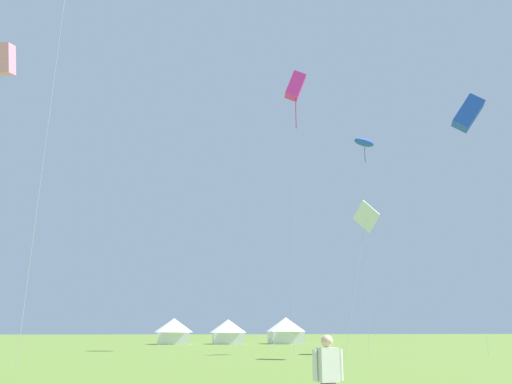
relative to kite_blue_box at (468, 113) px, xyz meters
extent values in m
cube|color=blue|center=(0.00, 0.00, 0.01)|extent=(3.02, 2.33, 3.03)
cylinder|color=#B2B2B7|center=(-0.58, -0.51, -9.58)|extent=(1.17, 1.05, 19.19)
ellipsoid|color=blue|center=(-8.88, 0.73, -2.76)|extent=(2.33, 1.82, 0.66)
cylinder|color=#183599|center=(-8.88, 0.73, -3.82)|extent=(0.05, 0.05, 1.28)
cylinder|color=#B2B2B7|center=(-9.26, 0.45, -10.97)|extent=(0.77, 0.59, 16.42)
cube|color=pink|center=(-38.38, 4.74, 4.55)|extent=(1.53, 2.04, 2.72)
cube|color=#E02DA3|center=(-12.79, 8.03, 5.49)|extent=(2.23, 1.52, 2.80)
cylinder|color=#9D2072|center=(-12.79, 8.03, 2.95)|extent=(0.08, 0.08, 3.68)
cylinder|color=#B2B2B7|center=(-13.34, 6.97, -6.84)|extent=(1.12, 2.15, 24.67)
cube|color=white|center=(-11.10, -4.75, -10.09)|extent=(1.21, 1.94, 2.18)
cylinder|color=#B2B2B7|center=(-12.31, -5.58, -14.64)|extent=(2.45, 1.69, 9.09)
cylinder|color=#B2B2B7|center=(-29.66, -12.70, -3.57)|extent=(0.31, 1.32, 31.21)
cube|color=white|center=(-20.49, -27.57, -17.98)|extent=(0.40, 0.30, 0.60)
sphere|color=beige|center=(-20.49, -27.57, -17.56)|extent=(0.22, 0.22, 0.22)
cylinder|color=white|center=(-20.73, -27.57, -17.98)|extent=(0.09, 0.09, 0.55)
cylinder|color=white|center=(-20.25, -27.57, -17.98)|extent=(0.09, 0.09, 0.55)
cube|color=white|center=(-23.73, 32.09, -18.44)|extent=(3.92, 3.92, 1.47)
cone|color=white|center=(-23.73, 32.09, -16.85)|extent=(4.90, 4.90, 1.72)
cube|color=white|center=(-16.80, 32.09, -18.47)|extent=(3.78, 3.78, 1.42)
cone|color=white|center=(-16.80, 32.09, -16.93)|extent=(4.72, 4.72, 1.65)
cube|color=white|center=(-9.21, 32.09, -18.40)|extent=(4.12, 4.12, 1.55)
cone|color=white|center=(-9.21, 32.09, -16.73)|extent=(5.15, 5.15, 1.80)
camera|label=1|loc=(-23.23, -37.28, -17.35)|focal=36.65mm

